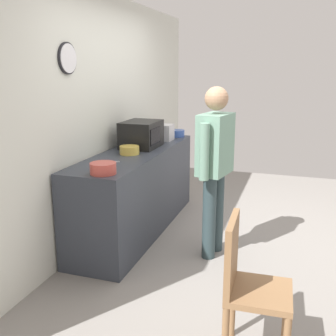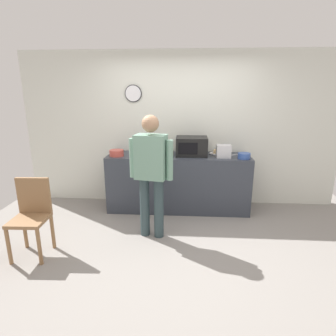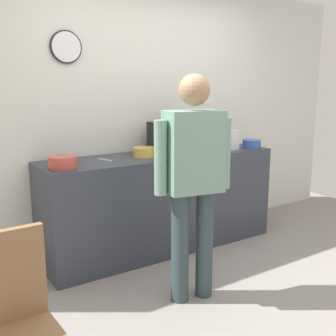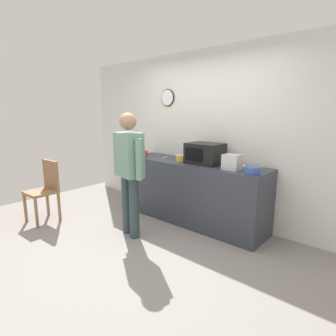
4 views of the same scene
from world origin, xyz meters
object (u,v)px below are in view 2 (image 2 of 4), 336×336
at_px(fork_utensil, 234,155).
at_px(wooden_chair, 32,213).
at_px(toaster, 224,151).
at_px(salad_bowl, 117,153).
at_px(person_standing, 151,168).
at_px(spoon_utensil, 144,154).
at_px(cereal_bowl, 167,153).
at_px(microwave, 192,146).
at_px(sandwich_plate, 217,153).
at_px(mixing_bowl, 244,156).

height_order(fork_utensil, wooden_chair, same).
bearing_deg(wooden_chair, toaster, 29.23).
distance_m(salad_bowl, person_standing, 1.07).
bearing_deg(spoon_utensil, toaster, -5.63).
relative_size(salad_bowl, wooden_chair, 0.24).
bearing_deg(fork_utensil, salad_bowl, -174.44).
bearing_deg(cereal_bowl, fork_utensil, 4.23).
xyz_separation_m(toaster, person_standing, (-1.04, -0.85, -0.06)).
relative_size(spoon_utensil, person_standing, 0.10).
height_order(microwave, spoon_utensil, microwave).
distance_m(sandwich_plate, wooden_chair, 2.89).
height_order(salad_bowl, person_standing, person_standing).
xyz_separation_m(mixing_bowl, toaster, (-0.31, 0.07, 0.06)).
xyz_separation_m(microwave, toaster, (0.50, -0.12, -0.05)).
distance_m(mixing_bowl, toaster, 0.32).
height_order(sandwich_plate, mixing_bowl, mixing_bowl).
height_order(sandwich_plate, wooden_chair, sandwich_plate).
distance_m(toaster, fork_utensil, 0.28).
xyz_separation_m(cereal_bowl, fork_utensil, (1.09, 0.08, -0.04)).
xyz_separation_m(sandwich_plate, salad_bowl, (-1.64, -0.26, 0.03)).
distance_m(cereal_bowl, person_standing, 0.96).
bearing_deg(sandwich_plate, salad_bowl, -170.84).
xyz_separation_m(cereal_bowl, mixing_bowl, (1.21, -0.16, 0.00)).
bearing_deg(cereal_bowl, mixing_bowl, -7.59).
relative_size(salad_bowl, person_standing, 0.14).
height_order(salad_bowl, wooden_chair, salad_bowl).
height_order(salad_bowl, cereal_bowl, salad_bowl).
relative_size(spoon_utensil, wooden_chair, 0.18).
bearing_deg(mixing_bowl, cereal_bowl, 172.41).
distance_m(salad_bowl, mixing_bowl, 2.02).
distance_m(sandwich_plate, person_standing, 1.47).
distance_m(microwave, salad_bowl, 1.22).
height_order(cereal_bowl, person_standing, person_standing).
height_order(sandwich_plate, salad_bowl, salad_bowl).
relative_size(toaster, wooden_chair, 0.23).
bearing_deg(person_standing, microwave, 60.83).
distance_m(salad_bowl, toaster, 1.71).
distance_m(microwave, spoon_utensil, 0.80).
bearing_deg(microwave, mixing_bowl, -12.70).
xyz_separation_m(toaster, fork_utensil, (0.19, 0.18, -0.10)).
bearing_deg(microwave, sandwich_plate, 17.81).
bearing_deg(cereal_bowl, spoon_utensil, 175.47).
xyz_separation_m(microwave, wooden_chair, (-1.93, -1.48, -0.56)).
xyz_separation_m(sandwich_plate, spoon_utensil, (-1.21, -0.13, -0.02)).
bearing_deg(microwave, salad_bowl, -174.03).
distance_m(toaster, person_standing, 1.35).
height_order(sandwich_plate, cereal_bowl, cereal_bowl).
xyz_separation_m(mixing_bowl, spoon_utensil, (-1.59, 0.19, -0.04)).
height_order(microwave, person_standing, person_standing).
distance_m(sandwich_plate, cereal_bowl, 0.84).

